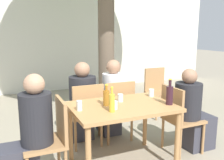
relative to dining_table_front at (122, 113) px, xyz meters
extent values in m
cube|color=silver|center=(0.00, 4.36, 0.73)|extent=(10.00, 0.08, 2.80)
cylinder|color=brown|center=(0.50, 1.71, 0.68)|extent=(0.30, 0.30, 2.70)
cube|color=#B27F4C|center=(0.00, 0.00, 0.08)|extent=(1.21, 0.85, 0.04)
cylinder|color=#B27F4C|center=(-0.55, -0.36, -0.31)|extent=(0.06, 0.06, 0.73)
cylinder|color=#B27F4C|center=(0.55, -0.36, -0.31)|extent=(0.06, 0.06, 0.73)
cylinder|color=#B27F4C|center=(-0.55, 0.36, -0.31)|extent=(0.06, 0.06, 0.73)
cylinder|color=#B27F4C|center=(0.55, 0.36, -0.31)|extent=(0.06, 0.06, 0.73)
cube|color=#A87A4C|center=(-0.93, 0.00, -0.22)|extent=(0.44, 0.44, 0.04)
cube|color=#A87A4C|center=(-0.73, 0.00, 0.03)|extent=(0.04, 0.44, 0.45)
cylinder|color=#A87A4C|center=(-1.12, 0.19, -0.45)|extent=(0.04, 0.04, 0.43)
cylinder|color=#A87A4C|center=(-0.74, 0.19, -0.45)|extent=(0.04, 0.04, 0.43)
cube|color=#A87A4C|center=(0.93, 0.00, -0.22)|extent=(0.44, 0.44, 0.04)
cube|color=#A87A4C|center=(0.73, 0.00, 0.03)|extent=(0.04, 0.44, 0.45)
cylinder|color=#A87A4C|center=(1.12, -0.19, -0.45)|extent=(0.04, 0.04, 0.43)
cylinder|color=#A87A4C|center=(1.12, 0.19, -0.45)|extent=(0.04, 0.04, 0.43)
cylinder|color=#A87A4C|center=(0.74, -0.19, -0.45)|extent=(0.04, 0.04, 0.43)
cylinder|color=#A87A4C|center=(0.74, 0.19, -0.45)|extent=(0.04, 0.04, 0.43)
cube|color=#A87A4C|center=(-0.24, 0.74, -0.22)|extent=(0.44, 0.44, 0.04)
cube|color=#A87A4C|center=(-0.24, 0.54, 0.03)|extent=(0.44, 0.04, 0.45)
cylinder|color=#A87A4C|center=(-0.05, 0.93, -0.45)|extent=(0.04, 0.04, 0.43)
cylinder|color=#A87A4C|center=(-0.43, 0.93, -0.45)|extent=(0.04, 0.04, 0.43)
cylinder|color=#A87A4C|center=(-0.05, 0.55, -0.45)|extent=(0.04, 0.04, 0.43)
cylinder|color=#A87A4C|center=(-0.43, 0.55, -0.45)|extent=(0.04, 0.04, 0.43)
cube|color=#A87A4C|center=(0.24, 0.74, -0.22)|extent=(0.44, 0.44, 0.04)
cube|color=#A87A4C|center=(0.24, 0.54, 0.03)|extent=(0.44, 0.04, 0.45)
cylinder|color=#A87A4C|center=(0.43, 0.93, -0.45)|extent=(0.04, 0.04, 0.43)
cylinder|color=#A87A4C|center=(0.05, 0.93, -0.45)|extent=(0.04, 0.04, 0.43)
cylinder|color=#A87A4C|center=(0.43, 0.55, -0.45)|extent=(0.04, 0.04, 0.43)
cylinder|color=#A87A4C|center=(0.05, 0.55, -0.45)|extent=(0.04, 0.04, 0.43)
cube|color=#A87A4C|center=(1.46, 1.35, -0.22)|extent=(0.44, 0.44, 0.04)
cube|color=#A87A4C|center=(1.46, 1.55, 0.03)|extent=(0.44, 0.04, 0.45)
cylinder|color=#A87A4C|center=(1.27, 1.16, -0.45)|extent=(0.04, 0.04, 0.43)
cylinder|color=#A87A4C|center=(1.65, 1.16, -0.45)|extent=(0.04, 0.04, 0.43)
cylinder|color=#A87A4C|center=(1.27, 1.54, -0.45)|extent=(0.04, 0.04, 0.43)
cylinder|color=#A87A4C|center=(1.65, 1.54, -0.45)|extent=(0.04, 0.04, 0.43)
cylinder|color=#232328|center=(-0.99, 0.00, 0.07)|extent=(0.33, 0.33, 0.54)
sphere|color=tan|center=(-0.99, 0.00, 0.44)|extent=(0.21, 0.21, 0.21)
cube|color=#383842|center=(1.19, 0.00, -0.43)|extent=(0.40, 0.32, 0.47)
cylinder|color=#232328|center=(0.99, 0.00, 0.04)|extent=(0.36, 0.36, 0.48)
sphere|color=#936B51|center=(0.99, 0.00, 0.38)|extent=(0.20, 0.20, 0.20)
cube|color=#383842|center=(-0.24, 1.00, -0.43)|extent=(0.35, 0.40, 0.47)
cylinder|color=#232328|center=(-0.24, 0.80, 0.06)|extent=(0.39, 0.39, 0.52)
sphere|color=#936B51|center=(-0.24, 0.80, 0.42)|extent=(0.22, 0.22, 0.22)
cube|color=#383842|center=(0.24, 1.00, -0.43)|extent=(0.30, 0.40, 0.47)
cylinder|color=white|center=(0.24, 0.80, 0.07)|extent=(0.33, 0.33, 0.54)
sphere|color=#936B51|center=(0.24, 0.80, 0.44)|extent=(0.22, 0.22, 0.22)
cylinder|color=gold|center=(-0.21, -0.18, 0.20)|extent=(0.06, 0.06, 0.20)
cylinder|color=gold|center=(-0.21, -0.18, 0.33)|extent=(0.03, 0.03, 0.07)
cylinder|color=gold|center=(-0.21, -0.18, 0.37)|extent=(0.03, 0.03, 0.01)
cylinder|color=#331923|center=(0.53, -0.20, 0.21)|extent=(0.08, 0.08, 0.22)
cylinder|color=#331923|center=(0.53, -0.20, 0.36)|extent=(0.03, 0.03, 0.08)
cylinder|color=gold|center=(0.53, -0.20, 0.40)|extent=(0.04, 0.04, 0.01)
cylinder|color=#9E661E|center=(-0.17, 0.07, 0.19)|extent=(0.08, 0.08, 0.18)
cylinder|color=#9E661E|center=(-0.17, 0.07, 0.31)|extent=(0.03, 0.03, 0.06)
cylinder|color=gold|center=(-0.17, 0.07, 0.35)|extent=(0.04, 0.04, 0.01)
cylinder|color=silver|center=(0.54, 0.21, 0.15)|extent=(0.07, 0.07, 0.10)
cylinder|color=silver|center=(-0.15, -0.10, 0.14)|extent=(0.08, 0.08, 0.09)
cylinder|color=silver|center=(-0.52, 0.01, 0.15)|extent=(0.06, 0.06, 0.11)
cylinder|color=silver|center=(0.05, 0.15, 0.15)|extent=(0.07, 0.07, 0.10)
camera|label=1|loc=(-1.24, -2.56, 0.96)|focal=40.00mm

